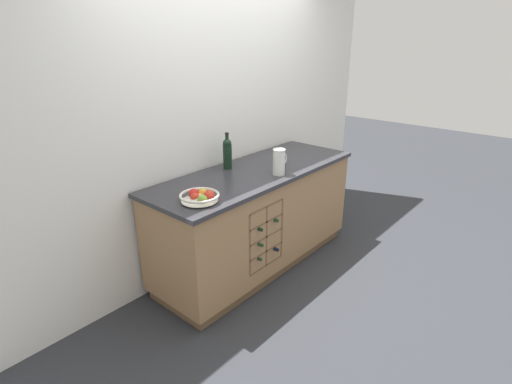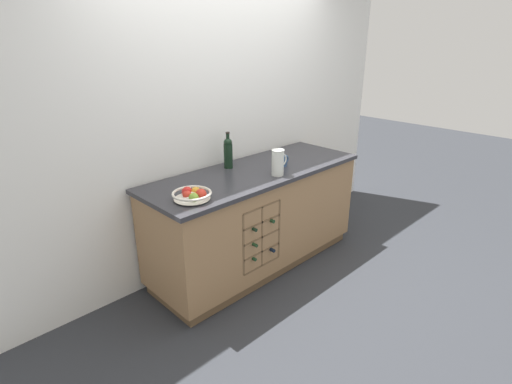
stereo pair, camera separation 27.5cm
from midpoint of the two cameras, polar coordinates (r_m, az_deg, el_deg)
ground_plane at (r=3.77m, az=2.13°, el=-10.08°), size 14.00×14.00×0.00m
back_wall at (r=3.57m, az=-2.37°, el=10.21°), size 4.40×0.06×2.55m
kitchen_island at (r=3.55m, az=2.23°, el=-3.78°), size 2.02×0.73×0.91m
fruit_bowl at (r=2.78m, az=-6.29°, el=-0.40°), size 0.28×0.28×0.08m
white_pitcher at (r=3.24m, az=5.61°, el=4.28°), size 0.16×0.10×0.22m
ceramic_mug at (r=3.50m, az=6.12°, el=4.45°), size 0.12×0.08×0.09m
standing_wine_bottle at (r=3.40m, az=-1.69°, el=5.70°), size 0.08×0.08×0.31m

